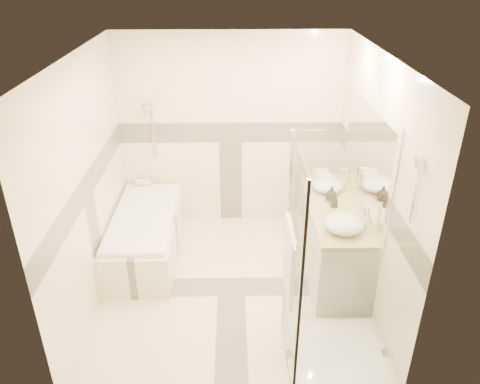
{
  "coord_description": "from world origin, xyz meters",
  "views": [
    {
      "loc": [
        0.03,
        -4.1,
        3.3
      ],
      "look_at": [
        0.1,
        0.25,
        1.05
      ],
      "focal_mm": 35.0,
      "sensor_mm": 36.0,
      "label": 1
    }
  ],
  "objects_px": {
    "amenity_bottle_a": "(334,201)",
    "vanity": "(331,239)",
    "shower_enclosure": "(326,311)",
    "amenity_bottle_b": "(331,194)",
    "vessel_sink_far": "(344,224)",
    "bathtub": "(145,233)",
    "vessel_sink_near": "(327,185)"
  },
  "relations": [
    {
      "from": "vessel_sink_near",
      "to": "vessel_sink_far",
      "type": "distance_m",
      "value": 0.87
    },
    {
      "from": "vanity",
      "to": "amenity_bottle_b",
      "type": "height_order",
      "value": "amenity_bottle_b"
    },
    {
      "from": "amenity_bottle_b",
      "to": "bathtub",
      "type": "bearing_deg",
      "value": 173.82
    },
    {
      "from": "vessel_sink_far",
      "to": "vessel_sink_near",
      "type": "bearing_deg",
      "value": 90.0
    },
    {
      "from": "bathtub",
      "to": "vessel_sink_far",
      "type": "relative_size",
      "value": 4.36
    },
    {
      "from": "shower_enclosure",
      "to": "amenity_bottle_b",
      "type": "bearing_deg",
      "value": 78.9
    },
    {
      "from": "shower_enclosure",
      "to": "amenity_bottle_b",
      "type": "relative_size",
      "value": 12.15
    },
    {
      "from": "shower_enclosure",
      "to": "vessel_sink_near",
      "type": "height_order",
      "value": "shower_enclosure"
    },
    {
      "from": "vessel_sink_near",
      "to": "amenity_bottle_b",
      "type": "bearing_deg",
      "value": -90.0
    },
    {
      "from": "vanity",
      "to": "vessel_sink_far",
      "type": "relative_size",
      "value": 4.16
    },
    {
      "from": "vessel_sink_far",
      "to": "amenity_bottle_a",
      "type": "xyz_separation_m",
      "value": [
        0.0,
        0.47,
        -0.01
      ]
    },
    {
      "from": "shower_enclosure",
      "to": "vessel_sink_near",
      "type": "bearing_deg",
      "value": 80.5
    },
    {
      "from": "bathtub",
      "to": "vanity",
      "type": "relative_size",
      "value": 1.05
    },
    {
      "from": "bathtub",
      "to": "vessel_sink_far",
      "type": "height_order",
      "value": "vessel_sink_far"
    },
    {
      "from": "bathtub",
      "to": "vanity",
      "type": "height_order",
      "value": "vanity"
    },
    {
      "from": "vanity",
      "to": "vessel_sink_near",
      "type": "xyz_separation_m",
      "value": [
        -0.02,
        0.36,
        0.49
      ]
    },
    {
      "from": "amenity_bottle_a",
      "to": "vanity",
      "type": "bearing_deg",
      "value": 58.17
    },
    {
      "from": "vanity",
      "to": "amenity_bottle_b",
      "type": "distance_m",
      "value": 0.52
    },
    {
      "from": "vanity",
      "to": "vessel_sink_far",
      "type": "bearing_deg",
      "value": -92.26
    },
    {
      "from": "shower_enclosure",
      "to": "vessel_sink_far",
      "type": "height_order",
      "value": "shower_enclosure"
    },
    {
      "from": "vanity",
      "to": "amenity_bottle_a",
      "type": "height_order",
      "value": "amenity_bottle_a"
    },
    {
      "from": "vanity",
      "to": "shower_enclosure",
      "type": "relative_size",
      "value": 0.79
    },
    {
      "from": "bathtub",
      "to": "amenity_bottle_a",
      "type": "distance_m",
      "value": 2.25
    },
    {
      "from": "vessel_sink_near",
      "to": "amenity_bottle_a",
      "type": "xyz_separation_m",
      "value": [
        0.0,
        -0.39,
        0.0
      ]
    },
    {
      "from": "vessel_sink_near",
      "to": "vessel_sink_far",
      "type": "bearing_deg",
      "value": -90.0
    },
    {
      "from": "shower_enclosure",
      "to": "vessel_sink_near",
      "type": "distance_m",
      "value": 1.7
    },
    {
      "from": "amenity_bottle_a",
      "to": "vessel_sink_near",
      "type": "bearing_deg",
      "value": 90.0
    },
    {
      "from": "bathtub",
      "to": "shower_enclosure",
      "type": "xyz_separation_m",
      "value": [
        1.86,
        -1.62,
        0.2
      ]
    },
    {
      "from": "vessel_sink_near",
      "to": "shower_enclosure",
      "type": "bearing_deg",
      "value": -99.5
    },
    {
      "from": "bathtub",
      "to": "vessel_sink_far",
      "type": "bearing_deg",
      "value": -21.88
    },
    {
      "from": "vessel_sink_near",
      "to": "bathtub",
      "type": "bearing_deg",
      "value": -179.75
    },
    {
      "from": "vessel_sink_far",
      "to": "amenity_bottle_b",
      "type": "xyz_separation_m",
      "value": [
        0.0,
        0.62,
        0.01
      ]
    }
  ]
}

